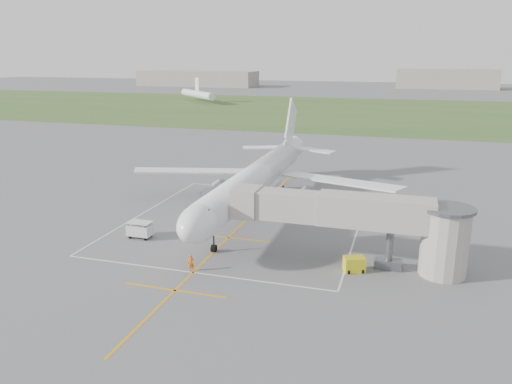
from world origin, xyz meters
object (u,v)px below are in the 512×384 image
(airliner, at_px, (255,179))
(jet_bridge, at_px, (367,221))
(baggage_cart, at_px, (140,230))
(gpu_unit, at_px, (354,264))
(ramp_worker_nose, at_px, (191,263))
(ramp_worker_wing, at_px, (234,201))

(airliner, relative_size, jet_bridge, 2.00)
(airliner, xyz_separation_m, baggage_cart, (-9.69, -13.68, -3.41))
(baggage_cart, bearing_deg, gpu_unit, -3.42)
(airliner, distance_m, ramp_worker_nose, 20.78)
(ramp_worker_nose, bearing_deg, jet_bridge, 1.40)
(airliner, distance_m, ramp_worker_wing, 5.04)
(ramp_worker_nose, distance_m, ramp_worker_wing, 21.53)
(jet_bridge, bearing_deg, airliner, 137.81)
(gpu_unit, bearing_deg, airliner, 110.95)
(airliner, relative_size, ramp_worker_nose, 28.25)
(airliner, xyz_separation_m, gpu_unit, (14.88, -15.97, -3.66))
(airliner, height_order, ramp_worker_nose, airliner)
(gpu_unit, xyz_separation_m, baggage_cart, (-24.58, 2.29, 0.24))
(gpu_unit, distance_m, baggage_cart, 24.68)
(ramp_worker_nose, height_order, ramp_worker_wing, ramp_worker_nose)
(baggage_cart, bearing_deg, ramp_worker_wing, 68.54)
(ramp_worker_wing, bearing_deg, gpu_unit, -164.31)
(airliner, bearing_deg, ramp_worker_nose, -90.86)
(jet_bridge, bearing_deg, ramp_worker_wing, 141.76)
(baggage_cart, distance_m, ramp_worker_wing, 15.81)
(jet_bridge, relative_size, gpu_unit, 10.08)
(airliner, height_order, jet_bridge, airliner)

